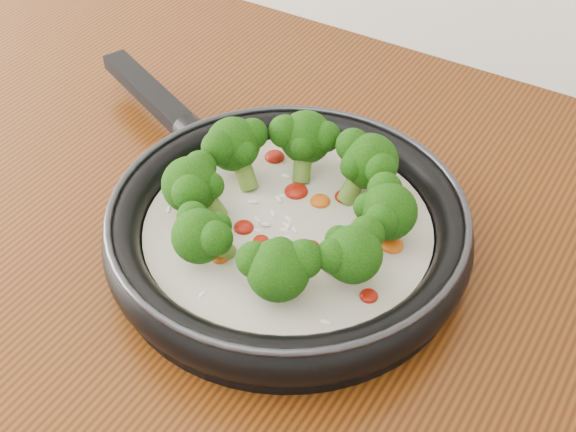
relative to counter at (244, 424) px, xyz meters
The scene contains 2 objects.
counter is the anchor object (origin of this frame).
skillet 0.50m from the counter, 21.78° to the right, with size 0.59×0.47×0.10m.
Camera 1 is at (0.40, 0.58, 1.46)m, focal length 48.59 mm.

